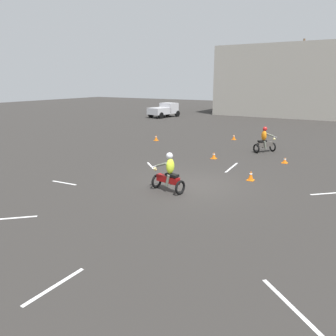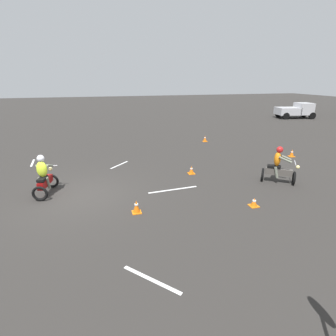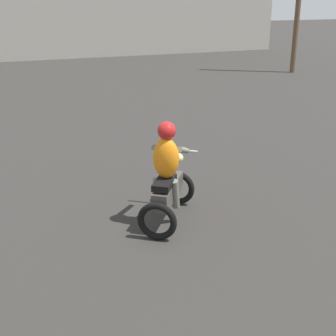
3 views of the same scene
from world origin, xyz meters
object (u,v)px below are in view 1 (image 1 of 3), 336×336
Objects in this scene: traffic_cone_near_left at (285,160)px; utility_pole_far at (300,79)px; pickup_truck at (164,110)px; traffic_cone_far_center at (156,138)px; traffic_cone_near_right at (234,137)px; traffic_cone_far_right at (214,156)px; traffic_cone_mid_left at (251,176)px; motorcycle_rider_background at (265,141)px; motorcycle_rider_foreground at (169,175)px.

utility_pole_far is (-3.78, 25.90, 4.53)m from traffic_cone_near_left.
traffic_cone_far_center is (8.20, -14.81, -0.71)m from pickup_truck.
traffic_cone_near_right is 1.11× the size of traffic_cone_far_right.
traffic_cone_mid_left is 1.20× the size of traffic_cone_far_right.
motorcycle_rider_background is 5.12× the size of traffic_cone_near_left.
traffic_cone_near_right is 0.05× the size of utility_pole_far.
motorcycle_rider_background is 2.94m from traffic_cone_near_left.
pickup_truck is 16.94m from traffic_cone_far_center.
pickup_truck is 17.30m from utility_pole_far.
traffic_cone_far_right reaches higher than traffic_cone_near_left.
traffic_cone_near_left is (18.23, -17.16, -0.77)m from pickup_truck.
traffic_cone_near_right reaches higher than traffic_cone_near_left.
traffic_cone_far_right is (1.17, -6.79, -0.02)m from traffic_cone_near_right.
pickup_truck is 10.06× the size of traffic_cone_far_center.
traffic_cone_near_left is at bearing -13.21° from traffic_cone_far_center.
traffic_cone_near_right is 6.89m from traffic_cone_far_right.
motorcycle_rider_foreground is 1.00× the size of motorcycle_rider_background.
traffic_cone_far_right is (14.39, -18.17, -0.74)m from pickup_truck.
pickup_truck is 25.05m from traffic_cone_near_left.
traffic_cone_near_right is at bearing 113.50° from traffic_cone_mid_left.
traffic_cone_far_right is at bearing 134.74° from traffic_cone_mid_left.
pickup_truck reaches higher than traffic_cone_near_right.
motorcycle_rider_foreground is at bearing -127.34° from traffic_cone_mid_left.
pickup_truck is 9.47× the size of traffic_cone_mid_left.
motorcycle_rider_foreground is 9.85m from motorcycle_rider_background.
motorcycle_rider_background is 0.38× the size of pickup_truck.
motorcycle_rider_foreground is 0.38× the size of pickup_truck.
pickup_truck is 11.33× the size of traffic_cone_far_right.
traffic_cone_mid_left is (17.56, -21.37, -0.70)m from pickup_truck.
pickup_truck is at bearing 118.96° from traffic_cone_far_center.
traffic_cone_far_center is at bearing 45.78° from motorcycle_rider_foreground.
traffic_cone_far_right is at bearing -86.29° from motorcycle_rider_background.
motorcycle_rider_background is at bearing -47.05° from traffic_cone_near_right.
traffic_cone_far_right is at bearing 16.85° from motorcycle_rider_foreground.
motorcycle_rider_foreground is 4.25× the size of traffic_cone_far_right.
utility_pole_far reaches higher than traffic_cone_far_center.
motorcycle_rider_background is at bearing 57.58° from traffic_cone_far_right.
traffic_cone_far_center reaches higher than traffic_cone_near_left.
utility_pole_far reaches higher than traffic_cone_far_right.
motorcycle_rider_foreground is at bearing -62.05° from motorcycle_rider_background.
pickup_truck reaches higher than traffic_cone_mid_left.
traffic_cone_mid_left is at bearing -84.11° from utility_pole_far.
motorcycle_rider_foreground is 0.18× the size of utility_pole_far.
pickup_truck reaches higher than traffic_cone_near_left.
utility_pole_far reaches higher than pickup_truck.
traffic_cone_near_right is (-1.86, 13.25, -0.52)m from motorcycle_rider_foreground.
traffic_cone_mid_left is (1.09, -6.49, -0.50)m from motorcycle_rider_background.
pickup_truck is at bearing -148.85° from utility_pole_far.
pickup_truck is 10.19× the size of traffic_cone_near_right.
traffic_cone_far_right is 0.89× the size of traffic_cone_far_center.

